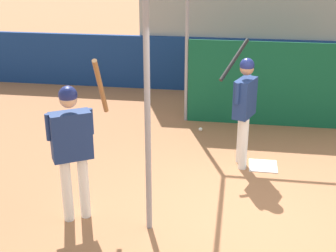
{
  "coord_description": "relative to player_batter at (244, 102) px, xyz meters",
  "views": [
    {
      "loc": [
        -0.34,
        -5.28,
        3.33
      ],
      "look_at": [
        -1.25,
        0.62,
        0.97
      ],
      "focal_mm": 50.0,
      "sensor_mm": 36.0,
      "label": 1
    }
  ],
  "objects": [
    {
      "name": "ground_plane",
      "position": [
        0.22,
        -1.57,
        -1.05
      ],
      "size": [
        60.0,
        60.0,
        0.0
      ],
      "primitive_type": "plane",
      "color": "#9E6642"
    },
    {
      "name": "home_plate",
      "position": [
        0.36,
        -0.01,
        -1.05
      ],
      "size": [
        0.44,
        0.44,
        0.02
      ],
      "color": "white",
      "rests_on": "ground"
    },
    {
      "name": "baseball",
      "position": [
        -0.76,
        1.32,
        -1.02
      ],
      "size": [
        0.07,
        0.07,
        0.07
      ],
      "color": "white",
      "rests_on": "ground"
    },
    {
      "name": "player_batter",
      "position": [
        0.0,
        0.0,
        0.0
      ],
      "size": [
        0.6,
        0.96,
        1.91
      ],
      "rotation": [
        0.0,
        0.0,
        1.21
      ],
      "color": "white",
      "rests_on": "ground"
    },
    {
      "name": "batting_cage",
      "position": [
        0.49,
        1.19,
        0.29
      ],
      "size": [
        3.27,
        3.9,
        3.02
      ],
      "color": "gray",
      "rests_on": "ground"
    },
    {
      "name": "bleacher_section",
      "position": [
        0.22,
        5.98,
        0.62
      ],
      "size": [
        5.4,
        4.0,
        3.35
      ],
      "color": "#9E9E99",
      "rests_on": "ground"
    },
    {
      "name": "player_waiting",
      "position": [
        -2.06,
        -1.89,
        0.03
      ],
      "size": [
        0.69,
        0.71,
        2.13
      ],
      "rotation": [
        0.0,
        0.0,
        0.54
      ],
      "color": "white",
      "rests_on": "ground"
    },
    {
      "name": "outfield_wall",
      "position": [
        0.22,
        3.92,
        -0.42
      ],
      "size": [
        24.0,
        0.12,
        1.27
      ],
      "color": "navy",
      "rests_on": "ground"
    }
  ]
}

